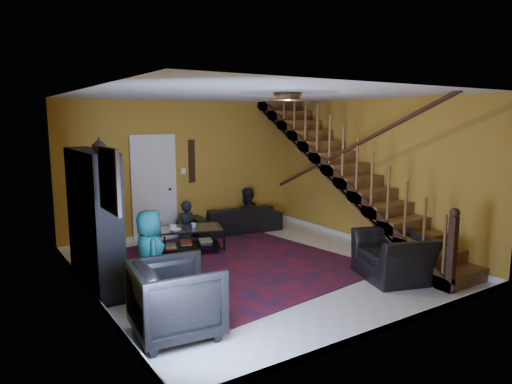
% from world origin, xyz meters
% --- Properties ---
extents(floor, '(5.50, 5.50, 0.00)m').
position_xyz_m(floor, '(0.00, 0.00, 0.00)').
color(floor, beige).
rests_on(floor, ground).
extents(room, '(5.50, 5.50, 5.50)m').
position_xyz_m(room, '(-1.33, 1.33, 0.05)').
color(room, '#B57928').
rests_on(room, ground).
extents(staircase, '(0.95, 5.02, 3.18)m').
position_xyz_m(staircase, '(2.12, -0.00, 1.40)').
color(staircase, brown).
rests_on(staircase, floor).
extents(bookshelf, '(0.35, 1.80, 2.00)m').
position_xyz_m(bookshelf, '(-2.40, 0.60, 0.96)').
color(bookshelf, black).
rests_on(bookshelf, floor).
extents(door, '(0.82, 0.05, 2.05)m').
position_xyz_m(door, '(-0.70, 2.73, 1.02)').
color(door, silver).
rests_on(door, floor).
extents(framed_picture, '(0.04, 0.74, 0.74)m').
position_xyz_m(framed_picture, '(-2.57, -0.90, 1.75)').
color(framed_picture, maroon).
rests_on(framed_picture, room).
extents(wall_hanging, '(0.14, 0.03, 0.90)m').
position_xyz_m(wall_hanging, '(0.15, 2.73, 1.55)').
color(wall_hanging, black).
rests_on(wall_hanging, room).
extents(ceiling_fixture, '(0.40, 0.40, 0.10)m').
position_xyz_m(ceiling_fixture, '(0.00, -0.80, 2.74)').
color(ceiling_fixture, '#3F2814').
rests_on(ceiling_fixture, room).
extents(rug, '(3.98, 4.41, 0.02)m').
position_xyz_m(rug, '(-0.21, 0.46, 0.01)').
color(rug, '#4F0E15').
rests_on(rug, floor).
extents(sofa, '(2.01, 0.90, 0.57)m').
position_xyz_m(sofa, '(0.96, 2.30, 0.29)').
color(sofa, black).
rests_on(sofa, floor).
extents(armchair_left, '(1.03, 1.01, 0.86)m').
position_xyz_m(armchair_left, '(-2.05, -1.49, 0.43)').
color(armchair_left, black).
rests_on(armchair_left, floor).
extents(armchair_right, '(1.24, 1.33, 0.70)m').
position_xyz_m(armchair_right, '(1.50, -1.57, 0.35)').
color(armchair_right, black).
rests_on(armchair_right, floor).
extents(person_adult_a, '(0.48, 0.33, 1.24)m').
position_xyz_m(person_adult_a, '(-0.20, 2.35, 0.17)').
color(person_adult_a, black).
rests_on(person_adult_a, sofa).
extents(person_adult_b, '(0.73, 0.60, 1.38)m').
position_xyz_m(person_adult_b, '(1.27, 2.35, 0.24)').
color(person_adult_b, black).
rests_on(person_adult_b, sofa).
extents(person_child, '(0.47, 0.66, 1.26)m').
position_xyz_m(person_child, '(-1.95, -0.39, 0.63)').
color(person_child, '#175A58').
rests_on(person_child, armchair_left).
extents(coffee_table, '(1.38, 1.06, 0.47)m').
position_xyz_m(coffee_table, '(-0.57, 1.43, 0.27)').
color(coffee_table, black).
rests_on(coffee_table, floor).
extents(cup_a, '(0.15, 0.15, 0.10)m').
position_xyz_m(cup_a, '(-0.87, 1.41, 0.52)').
color(cup_a, '#999999').
rests_on(cup_a, coffee_table).
extents(cup_b, '(0.11, 0.11, 0.08)m').
position_xyz_m(cup_b, '(-0.47, 1.38, 0.51)').
color(cup_b, '#999999').
rests_on(cup_b, coffee_table).
extents(bowl, '(0.24, 0.24, 0.05)m').
position_xyz_m(bowl, '(-0.88, 1.28, 0.49)').
color(bowl, '#999999').
rests_on(bowl, coffee_table).
extents(vase, '(0.18, 0.18, 0.19)m').
position_xyz_m(vase, '(-2.41, 0.10, 2.10)').
color(vase, '#999999').
rests_on(vase, bookshelf).
extents(popcorn_bucket, '(0.15, 0.15, 0.15)m').
position_xyz_m(popcorn_bucket, '(-2.10, -1.36, 0.09)').
color(popcorn_bucket, red).
rests_on(popcorn_bucket, rug).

